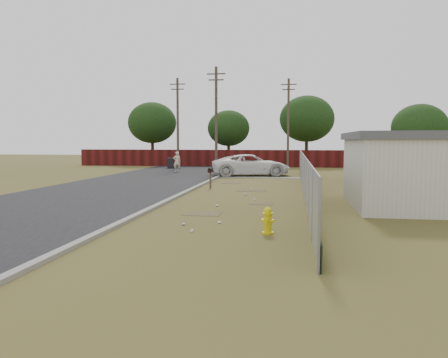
% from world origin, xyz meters
% --- Properties ---
extents(ground, '(120.00, 120.00, 0.00)m').
position_xyz_m(ground, '(0.00, 0.00, 0.00)').
color(ground, brown).
rests_on(ground, ground).
extents(street, '(15.10, 60.00, 0.12)m').
position_xyz_m(street, '(-6.76, 8.05, 0.02)').
color(street, black).
rests_on(street, ground).
extents(chainlink_fence, '(0.10, 27.06, 2.02)m').
position_xyz_m(chainlink_fence, '(3.12, 1.03, 0.80)').
color(chainlink_fence, gray).
rests_on(chainlink_fence, ground).
extents(privacy_fence, '(30.00, 0.12, 1.80)m').
position_xyz_m(privacy_fence, '(-6.00, 25.00, 0.90)').
color(privacy_fence, '#4F1112').
rests_on(privacy_fence, ground).
extents(utility_poles, '(12.60, 8.24, 9.00)m').
position_xyz_m(utility_poles, '(-3.67, 20.67, 4.69)').
color(utility_poles, '#4E4134').
rests_on(utility_poles, ground).
extents(houses, '(9.30, 17.24, 3.10)m').
position_xyz_m(houses, '(9.70, 3.13, 1.56)').
color(houses, beige).
rests_on(houses, ground).
extents(horizon_trees, '(33.32, 31.94, 7.78)m').
position_xyz_m(horizon_trees, '(0.84, 23.56, 4.63)').
color(horizon_trees, '#372619').
rests_on(horizon_trees, ground).
extents(fire_hydrant, '(0.41, 0.41, 0.83)m').
position_xyz_m(fire_hydrant, '(1.83, -8.23, 0.39)').
color(fire_hydrant, yellow).
rests_on(fire_hydrant, ground).
extents(mailbox, '(0.23, 0.52, 1.20)m').
position_xyz_m(mailbox, '(-2.16, 3.69, 0.95)').
color(mailbox, brown).
rests_on(mailbox, ground).
extents(pickup_truck, '(6.62, 4.35, 1.69)m').
position_xyz_m(pickup_truck, '(-0.73, 13.22, 0.85)').
color(pickup_truck, white).
rests_on(pickup_truck, ground).
extents(pedestrian, '(0.77, 0.64, 1.81)m').
position_xyz_m(pedestrian, '(-7.60, 16.43, 0.90)').
color(pedestrian, beige).
rests_on(pedestrian, ground).
extents(trash_bin, '(0.78, 0.77, 1.04)m').
position_xyz_m(trash_bin, '(-9.53, 21.17, 0.53)').
color(trash_bin, black).
rests_on(trash_bin, ground).
extents(scattered_litter, '(1.83, 11.77, 0.07)m').
position_xyz_m(scattered_litter, '(-0.09, -3.24, 0.04)').
color(scattered_litter, white).
rests_on(scattered_litter, ground).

